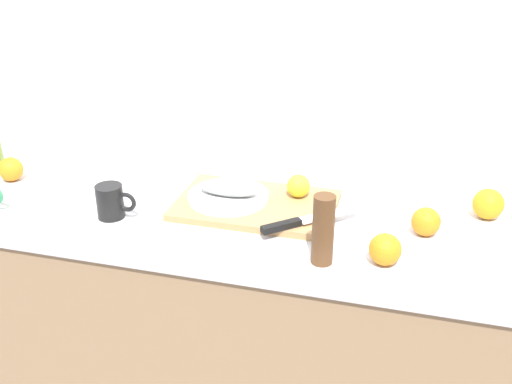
{
  "coord_description": "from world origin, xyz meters",
  "views": [
    {
      "loc": [
        0.63,
        -1.44,
        1.67
      ],
      "look_at": [
        0.23,
        0.02,
        0.95
      ],
      "focal_mm": 42.51,
      "sensor_mm": 36.0,
      "label": 1
    }
  ],
  "objects_px": {
    "cutting_board": "(256,205)",
    "chef_knife": "(299,222)",
    "white_plate": "(228,197)",
    "orange_0": "(426,222)",
    "lemon_0": "(298,186)",
    "fish_fillet": "(228,188)",
    "coffee_mug_1": "(111,201)",
    "pepper_mill": "(323,230)"
  },
  "relations": [
    {
      "from": "orange_0",
      "to": "cutting_board",
      "type": "bearing_deg",
      "value": 176.3
    },
    {
      "from": "cutting_board",
      "to": "lemon_0",
      "type": "bearing_deg",
      "value": 31.44
    },
    {
      "from": "pepper_mill",
      "to": "orange_0",
      "type": "bearing_deg",
      "value": 40.9
    },
    {
      "from": "fish_fillet",
      "to": "coffee_mug_1",
      "type": "bearing_deg",
      "value": -152.02
    },
    {
      "from": "cutting_board",
      "to": "fish_fillet",
      "type": "height_order",
      "value": "fish_fillet"
    },
    {
      "from": "chef_knife",
      "to": "lemon_0",
      "type": "xyz_separation_m",
      "value": [
        -0.04,
        0.16,
        0.02
      ]
    },
    {
      "from": "fish_fillet",
      "to": "orange_0",
      "type": "height_order",
      "value": "orange_0"
    },
    {
      "from": "chef_knife",
      "to": "lemon_0",
      "type": "bearing_deg",
      "value": 60.84
    },
    {
      "from": "cutting_board",
      "to": "fish_fillet",
      "type": "distance_m",
      "value": 0.09
    },
    {
      "from": "cutting_board",
      "to": "white_plate",
      "type": "xyz_separation_m",
      "value": [
        -0.08,
        -0.0,
        0.02
      ]
    },
    {
      "from": "chef_knife",
      "to": "orange_0",
      "type": "xyz_separation_m",
      "value": [
        0.31,
        0.07,
        0.01
      ]
    },
    {
      "from": "cutting_board",
      "to": "orange_0",
      "type": "distance_m",
      "value": 0.46
    },
    {
      "from": "lemon_0",
      "to": "pepper_mill",
      "type": "relative_size",
      "value": 0.38
    },
    {
      "from": "chef_knife",
      "to": "orange_0",
      "type": "distance_m",
      "value": 0.32
    },
    {
      "from": "fish_fillet",
      "to": "chef_knife",
      "type": "xyz_separation_m",
      "value": [
        0.22,
        -0.1,
        -0.02
      ]
    },
    {
      "from": "fish_fillet",
      "to": "lemon_0",
      "type": "xyz_separation_m",
      "value": [
        0.19,
        0.07,
        -0.0
      ]
    },
    {
      "from": "cutting_board",
      "to": "coffee_mug_1",
      "type": "relative_size",
      "value": 3.88
    },
    {
      "from": "orange_0",
      "to": "white_plate",
      "type": "bearing_deg",
      "value": 177.2
    },
    {
      "from": "orange_0",
      "to": "pepper_mill",
      "type": "distance_m",
      "value": 0.31
    },
    {
      "from": "white_plate",
      "to": "lemon_0",
      "type": "bearing_deg",
      "value": 20.18
    },
    {
      "from": "pepper_mill",
      "to": "lemon_0",
      "type": "bearing_deg",
      "value": 111.82
    },
    {
      "from": "cutting_board",
      "to": "chef_knife",
      "type": "bearing_deg",
      "value": -34.84
    },
    {
      "from": "chef_knife",
      "to": "orange_0",
      "type": "height_order",
      "value": "orange_0"
    },
    {
      "from": "cutting_board",
      "to": "chef_knife",
      "type": "distance_m",
      "value": 0.18
    },
    {
      "from": "cutting_board",
      "to": "chef_knife",
      "type": "relative_size",
      "value": 1.87
    },
    {
      "from": "cutting_board",
      "to": "orange_0",
      "type": "bearing_deg",
      "value": -3.7
    },
    {
      "from": "white_plate",
      "to": "lemon_0",
      "type": "height_order",
      "value": "lemon_0"
    },
    {
      "from": "white_plate",
      "to": "coffee_mug_1",
      "type": "height_order",
      "value": "coffee_mug_1"
    },
    {
      "from": "lemon_0",
      "to": "cutting_board",
      "type": "bearing_deg",
      "value": -148.56
    },
    {
      "from": "cutting_board",
      "to": "white_plate",
      "type": "distance_m",
      "value": 0.08
    },
    {
      "from": "white_plate",
      "to": "orange_0",
      "type": "height_order",
      "value": "orange_0"
    },
    {
      "from": "cutting_board",
      "to": "chef_knife",
      "type": "height_order",
      "value": "chef_knife"
    },
    {
      "from": "fish_fillet",
      "to": "pepper_mill",
      "type": "distance_m",
      "value": 0.38
    },
    {
      "from": "orange_0",
      "to": "pepper_mill",
      "type": "xyz_separation_m",
      "value": [
        -0.23,
        -0.2,
        0.05
      ]
    },
    {
      "from": "cutting_board",
      "to": "coffee_mug_1",
      "type": "xyz_separation_m",
      "value": [
        -0.36,
        -0.15,
        0.04
      ]
    },
    {
      "from": "white_plate",
      "to": "chef_knife",
      "type": "height_order",
      "value": "chef_knife"
    },
    {
      "from": "cutting_board",
      "to": "lemon_0",
      "type": "relative_size",
      "value": 6.66
    },
    {
      "from": "lemon_0",
      "to": "orange_0",
      "type": "height_order",
      "value": "lemon_0"
    },
    {
      "from": "cutting_board",
      "to": "white_plate",
      "type": "relative_size",
      "value": 1.93
    },
    {
      "from": "chef_knife",
      "to": "coffee_mug_1",
      "type": "distance_m",
      "value": 0.51
    },
    {
      "from": "fish_fillet",
      "to": "coffee_mug_1",
      "type": "xyz_separation_m",
      "value": [
        -0.28,
        -0.15,
        -0.01
      ]
    },
    {
      "from": "chef_knife",
      "to": "pepper_mill",
      "type": "relative_size",
      "value": 1.35
    }
  ]
}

